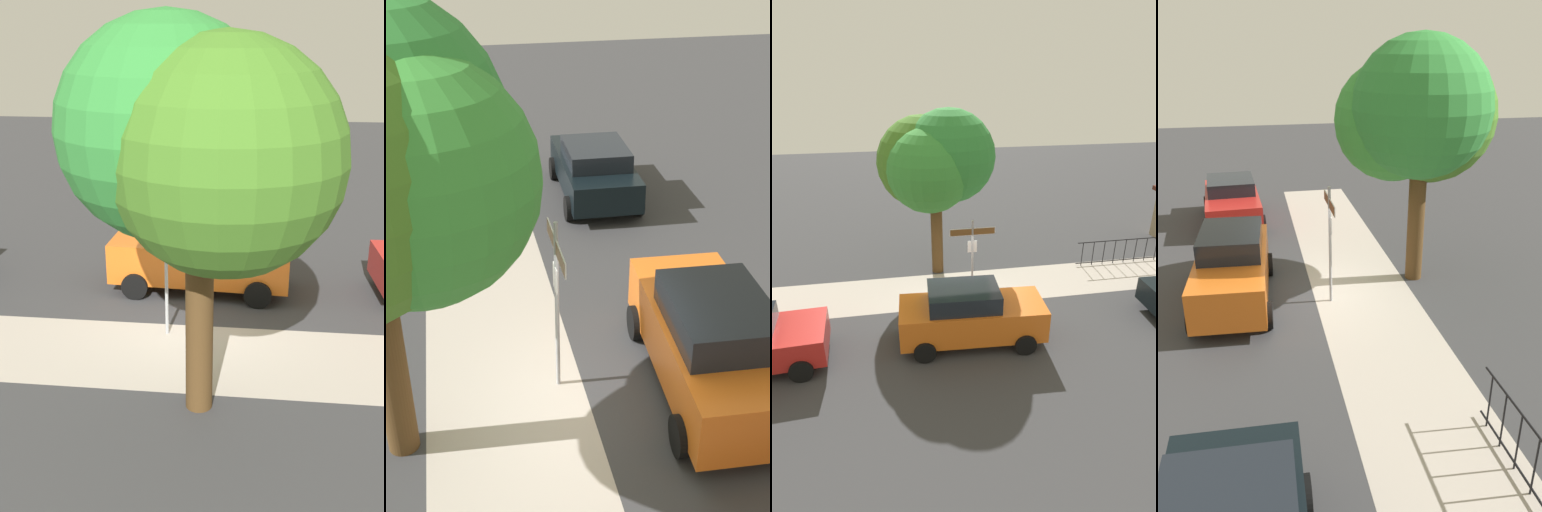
{
  "view_description": "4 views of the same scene",
  "coord_description": "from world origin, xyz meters",
  "views": [
    {
      "loc": [
        -1.28,
        11.72,
        6.2
      ],
      "look_at": [
        -0.01,
        0.33,
        1.76
      ],
      "focal_mm": 42.43,
      "sensor_mm": 36.0,
      "label": 1
    },
    {
      "loc": [
        -7.93,
        1.81,
        7.18
      ],
      "look_at": [
        1.21,
        -0.08,
        2.03
      ],
      "focal_mm": 45.38,
      "sensor_mm": 36.0,
      "label": 2
    },
    {
      "loc": [
        -2.12,
        -12.44,
        7.75
      ],
      "look_at": [
        0.3,
        0.87,
        1.53
      ],
      "focal_mm": 29.27,
      "sensor_mm": 36.0,
      "label": 3
    },
    {
      "loc": [
        11.84,
        -1.38,
        6.15
      ],
      "look_at": [
        1.06,
        0.79,
        1.45
      ],
      "focal_mm": 35.14,
      "sensor_mm": 36.0,
      "label": 4
    }
  ],
  "objects": [
    {
      "name": "ground_plane",
      "position": [
        0.0,
        0.0,
        0.0
      ],
      "size": [
        60.0,
        60.0,
        0.0
      ],
      "primitive_type": "plane",
      "color": "#38383A"
    },
    {
      "name": "street_sign",
      "position": [
        0.51,
        0.4,
        2.09
      ],
      "size": [
        1.56,
        0.07,
        3.03
      ],
      "color": "#9EA0A5",
      "rests_on": "ground_plane"
    },
    {
      "name": "car_orange",
      "position": [
        -0.03,
        -2.02,
        0.93
      ],
      "size": [
        4.4,
        2.12,
        1.84
      ],
      "rotation": [
        0.0,
        0.0,
        -0.06
      ],
      "color": "orange",
      "rests_on": "ground_plane"
    },
    {
      "name": "sidewalk_strip",
      "position": [
        2.0,
        1.3,
        0.0
      ],
      "size": [
        24.0,
        2.6,
        0.0
      ],
      "primitive_type": "cube",
      "color": "#B0A59A",
      "rests_on": "ground_plane"
    },
    {
      "name": "shade_tree",
      "position": [
        -0.46,
        2.81,
        4.48
      ],
      "size": [
        4.34,
        4.24,
        6.42
      ],
      "color": "#51371C",
      "rests_on": "ground_plane"
    }
  ]
}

